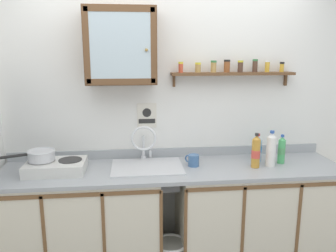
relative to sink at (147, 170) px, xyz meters
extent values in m
cube|color=white|center=(0.21, 0.29, 0.34)|extent=(3.44, 0.05, 2.57)
cube|color=beige|center=(-0.55, -0.04, -0.43)|extent=(1.27, 0.62, 0.86)
cube|color=brown|center=(-0.55, -0.36, -0.04)|extent=(1.27, 0.01, 0.03)
cube|color=brown|center=(-0.76, -0.36, -0.43)|extent=(0.02, 0.01, 0.79)
cube|color=brown|center=(-0.34, -0.36, -0.43)|extent=(0.02, 0.01, 0.79)
cube|color=brown|center=(0.09, -0.36, -0.43)|extent=(0.02, 0.01, 0.79)
cube|color=beige|center=(0.94, -0.04, -0.43)|extent=(1.34, 0.62, 0.86)
cube|color=brown|center=(0.94, -0.36, -0.04)|extent=(1.34, 0.01, 0.03)
cube|color=brown|center=(0.27, -0.36, -0.43)|extent=(0.02, 0.01, 0.79)
cube|color=brown|center=(0.72, -0.36, -0.43)|extent=(0.02, 0.01, 0.79)
cube|color=brown|center=(1.17, -0.36, -0.43)|extent=(0.02, 0.01, 0.79)
cube|color=#9EA3A8|center=(0.21, -0.04, 0.01)|extent=(2.80, 0.65, 0.03)
cube|color=#9EA3A8|center=(0.21, 0.26, 0.07)|extent=(2.80, 0.02, 0.08)
cube|color=silver|center=(0.00, -0.02, 0.03)|extent=(0.58, 0.43, 0.01)
cube|color=slate|center=(0.00, -0.02, -0.12)|extent=(0.49, 0.35, 0.01)
cube|color=slate|center=(0.00, 0.16, -0.05)|extent=(0.49, 0.01, 0.15)
cube|color=slate|center=(0.00, -0.20, -0.05)|extent=(0.49, 0.01, 0.15)
cylinder|color=#4C4C51|center=(0.00, -0.02, -0.12)|extent=(0.04, 0.04, 0.01)
cylinder|color=silver|center=(-0.02, 0.21, 0.04)|extent=(0.05, 0.05, 0.02)
cylinder|color=silver|center=(-0.02, 0.21, 0.14)|extent=(0.02, 0.02, 0.19)
torus|color=silver|center=(-0.02, 0.12, 0.24)|extent=(0.22, 0.02, 0.22)
cylinder|color=silver|center=(0.04, 0.21, 0.07)|extent=(0.02, 0.02, 0.06)
cube|color=silver|center=(-0.72, -0.05, 0.07)|extent=(0.45, 0.31, 0.09)
cylinder|color=#2D2D2D|center=(-0.82, -0.02, 0.11)|extent=(0.18, 0.18, 0.01)
cylinder|color=#2D2D2D|center=(-0.61, -0.02, 0.11)|extent=(0.18, 0.18, 0.01)
cylinder|color=black|center=(-0.82, -0.19, 0.07)|extent=(0.03, 0.02, 0.03)
cylinder|color=black|center=(-0.61, -0.19, 0.07)|extent=(0.03, 0.02, 0.03)
cylinder|color=silver|center=(-0.82, -0.02, 0.16)|extent=(0.20, 0.20, 0.08)
torus|color=silver|center=(-0.82, -0.02, 0.19)|extent=(0.21, 0.21, 0.01)
cylinder|color=black|center=(-1.01, -0.10, 0.18)|extent=(0.19, 0.10, 0.02)
cylinder|color=#8CB7E0|center=(0.96, 0.05, 0.12)|extent=(0.08, 0.08, 0.19)
cone|color=#8CB7E0|center=(0.96, 0.05, 0.23)|extent=(0.07, 0.07, 0.03)
cylinder|color=red|center=(0.96, 0.05, 0.26)|extent=(0.03, 0.03, 0.02)
cylinder|color=#3F8CCC|center=(0.96, 0.05, 0.14)|extent=(0.08, 0.08, 0.05)
cylinder|color=white|center=(1.02, -0.09, 0.15)|extent=(0.08, 0.08, 0.25)
cone|color=white|center=(1.02, -0.09, 0.29)|extent=(0.07, 0.07, 0.03)
cylinder|color=#2D59B2|center=(1.02, -0.09, 0.32)|extent=(0.03, 0.03, 0.02)
cylinder|color=white|center=(1.02, -0.09, 0.13)|extent=(0.08, 0.08, 0.07)
cylinder|color=gold|center=(0.88, -0.11, 0.14)|extent=(0.07, 0.07, 0.24)
cone|color=gold|center=(0.88, -0.11, 0.28)|extent=(0.07, 0.07, 0.03)
cylinder|color=#262626|center=(0.88, -0.11, 0.30)|extent=(0.03, 0.03, 0.02)
cylinder|color=#D84C3F|center=(0.88, -0.11, 0.14)|extent=(0.07, 0.07, 0.07)
cylinder|color=#4CB266|center=(1.14, -0.03, 0.13)|extent=(0.06, 0.06, 0.20)
cone|color=#4CB266|center=(1.14, -0.03, 0.24)|extent=(0.06, 0.06, 0.03)
cylinder|color=#2D59B2|center=(1.14, -0.03, 0.26)|extent=(0.03, 0.03, 0.02)
cylinder|color=#4C9959|center=(1.14, -0.03, 0.14)|extent=(0.06, 0.06, 0.06)
cylinder|color=#3F6699|center=(0.39, -0.02, 0.07)|extent=(0.09, 0.09, 0.10)
torus|color=#3F6699|center=(0.35, 0.01, 0.08)|extent=(0.06, 0.05, 0.07)
cube|color=brown|center=(-0.19, 0.14, 1.00)|extent=(0.56, 0.25, 0.60)
cube|color=silver|center=(-0.19, 0.01, 1.00)|extent=(0.46, 0.01, 0.50)
cube|color=brown|center=(-0.44, 0.01, 1.00)|extent=(0.05, 0.01, 0.57)
cube|color=brown|center=(0.07, 0.01, 1.00)|extent=(0.05, 0.01, 0.57)
cube|color=brown|center=(-0.19, 0.01, 1.27)|extent=(0.53, 0.01, 0.05)
cube|color=brown|center=(-0.19, 0.01, 0.72)|extent=(0.53, 0.01, 0.05)
sphere|color=olive|center=(0.01, 0.00, 0.97)|extent=(0.02, 0.02, 0.02)
cube|color=brown|center=(0.76, 0.20, 0.77)|extent=(1.07, 0.14, 0.02)
cube|color=brown|center=(0.26, 0.25, 0.71)|extent=(0.02, 0.03, 0.10)
cube|color=brown|center=(1.26, 0.25, 0.71)|extent=(0.02, 0.03, 0.10)
cylinder|color=#CC4C33|center=(0.31, 0.20, 0.82)|extent=(0.04, 0.04, 0.07)
cylinder|color=yellow|center=(0.31, 0.20, 0.86)|extent=(0.04, 0.04, 0.02)
cylinder|color=tan|center=(0.45, 0.20, 0.81)|extent=(0.05, 0.05, 0.07)
cylinder|color=yellow|center=(0.45, 0.20, 0.86)|extent=(0.05, 0.05, 0.02)
cylinder|color=tan|center=(0.59, 0.19, 0.82)|extent=(0.05, 0.05, 0.08)
cylinder|color=#33723F|center=(0.59, 0.19, 0.87)|extent=(0.05, 0.05, 0.02)
cylinder|color=brown|center=(0.71, 0.20, 0.83)|extent=(0.05, 0.05, 0.09)
cylinder|color=black|center=(0.71, 0.20, 0.88)|extent=(0.05, 0.05, 0.02)
cylinder|color=#4C3326|center=(0.82, 0.18, 0.82)|extent=(0.04, 0.04, 0.08)
cylinder|color=yellow|center=(0.82, 0.18, 0.87)|extent=(0.05, 0.05, 0.02)
cylinder|color=#4C3326|center=(0.95, 0.20, 0.83)|extent=(0.04, 0.04, 0.09)
cylinder|color=#33723F|center=(0.95, 0.20, 0.88)|extent=(0.05, 0.05, 0.02)
cylinder|color=gold|center=(1.06, 0.20, 0.82)|extent=(0.04, 0.04, 0.09)
cylinder|color=white|center=(1.06, 0.20, 0.88)|extent=(0.04, 0.04, 0.02)
cylinder|color=gold|center=(1.20, 0.21, 0.82)|extent=(0.04, 0.04, 0.07)
cylinder|color=black|center=(1.20, 0.21, 0.86)|extent=(0.04, 0.04, 0.02)
cube|color=silver|center=(0.02, 0.27, 0.41)|extent=(0.17, 0.01, 0.22)
cube|color=#262626|center=(0.02, 0.26, 0.36)|extent=(0.14, 0.00, 0.04)
cylinder|color=#262626|center=(0.02, 0.26, 0.43)|extent=(0.08, 0.00, 0.08)
torus|color=white|center=(0.18, -0.19, -0.57)|extent=(0.28, 0.28, 0.02)
camera|label=1|loc=(-0.12, -2.64, 0.94)|focal=35.96mm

